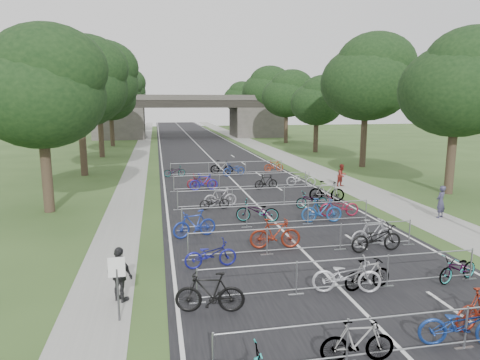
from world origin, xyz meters
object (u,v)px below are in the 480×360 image
Objects in this scene: bike_2 at (461,325)px; overpass_bridge at (190,116)px; pedestrian_a at (441,202)px; pedestrian_c at (120,275)px; pedestrian_b at (342,175)px; park_sign at (117,277)px; bike_1 at (357,342)px.

overpass_bridge is at bearing 14.05° from bike_2.
bike_2 is at bearing 28.39° from pedestrian_a.
pedestrian_a is 1.00× the size of pedestrian_c.
overpass_bridge is at bearing -53.69° from pedestrian_c.
bike_2 is 1.24× the size of pedestrian_c.
overpass_bridge reaches higher than pedestrian_b.
pedestrian_a is at bearing 26.78° from park_sign.
bike_1 is at bearing -137.12° from pedestrian_b.
bike_1 is (5.51, -3.02, -0.74)m from park_sign.
pedestrian_a is 8.92m from pedestrian_b.
bike_2 is (1.51, -64.87, -2.98)m from overpass_bridge.
park_sign is 0.87× the size of bike_2.
overpass_bridge is at bearing -108.85° from pedestrian_a.
overpass_bridge is 19.51× the size of pedestrian_b.
bike_2 is (2.81, 0.15, 0.03)m from bike_1.
pedestrian_b reaches higher than bike_1.
pedestrian_c is (-8.35, 4.07, 0.29)m from bike_2.
bike_1 is 14.67m from pedestrian_a.
pedestrian_a is at bearing -36.63° from bike_1.
bike_1 is 21.35m from pedestrian_b.
pedestrian_b reaches higher than bike_2.
bike_1 is 6.98m from pedestrian_c.
bike_2 is 1.25× the size of pedestrian_a.
overpass_bridge is 62.41m from park_sign.
park_sign is at bearing -96.26° from overpass_bridge.
pedestrian_c is (-5.55, 4.22, 0.32)m from bike_1.
park_sign reaches higher than pedestrian_c.
park_sign reaches higher than pedestrian_b.
pedestrian_c is at bearing 91.87° from park_sign.
overpass_bridge is at bearing 83.74° from park_sign.
pedestrian_b is at bearing 49.92° from park_sign.
park_sign is 8.82m from bike_2.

